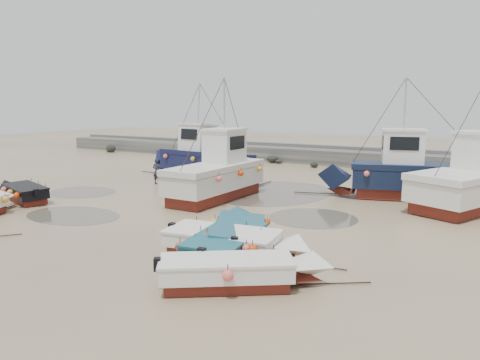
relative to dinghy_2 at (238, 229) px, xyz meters
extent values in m
plane|color=tan|center=(-4.55, 0.81, -0.55)|extent=(120.00, 120.00, 0.00)
cube|color=slate|center=(-4.55, 22.81, 0.05)|extent=(60.00, 2.20, 1.20)
cube|color=slate|center=(-4.55, 24.02, 0.78)|extent=(60.00, 0.60, 0.25)
ellipsoid|color=black|center=(0.55, 19.84, -0.26)|extent=(0.84, 0.86, 0.51)
ellipsoid|color=black|center=(3.25, 21.38, -0.21)|extent=(0.98, 1.07, 0.72)
ellipsoid|color=black|center=(-9.62, 21.28, -0.20)|extent=(0.99, 0.80, 0.58)
ellipsoid|color=black|center=(-28.06, 20.47, -0.32)|extent=(0.65, 0.64, 0.43)
ellipsoid|color=black|center=(5.14, 20.79, -0.34)|extent=(0.61, 0.47, 0.46)
ellipsoid|color=black|center=(-8.86, 21.08, -0.34)|extent=(0.61, 0.53, 0.32)
ellipsoid|color=black|center=(-13.72, 20.16, -0.17)|extent=(1.09, 0.88, 0.72)
ellipsoid|color=black|center=(-11.80, 20.47, -0.32)|extent=(0.65, 0.60, 0.37)
ellipsoid|color=black|center=(4.92, 20.21, -0.24)|extent=(0.88, 0.64, 0.62)
ellipsoid|color=black|center=(-5.47, 20.41, -0.33)|extent=(0.64, 0.62, 0.48)
ellipsoid|color=black|center=(-27.97, 20.61, -0.17)|extent=(1.10, 0.87, 0.86)
ellipsoid|color=black|center=(3.30, 21.24, -0.36)|extent=(0.55, 0.45, 0.29)
cylinder|color=#595247|center=(-8.56, -0.13, -0.55)|extent=(4.74, 4.74, 0.01)
cylinder|color=#595247|center=(0.79, 4.95, -0.55)|extent=(3.89, 3.89, 0.01)
cylinder|color=#595247|center=(-12.71, 3.87, -0.55)|extent=(4.00, 4.00, 0.01)
cylinder|color=#595247|center=(-3.37, 9.37, -0.55)|extent=(6.23, 6.23, 0.01)
pyramid|color=silver|center=(-12.29, -1.12, 0.43)|extent=(1.59, 1.15, 0.90)
cylinder|color=black|center=(-12.60, -0.23, -0.52)|extent=(0.71, 1.90, 0.04)
sphere|color=#DD3D09|center=(-11.25, -1.54, 0.08)|extent=(0.30, 0.30, 0.30)
cube|color=maroon|center=(0.16, -0.33, -0.40)|extent=(2.67, 3.53, 0.30)
cube|color=#1B5267|center=(0.16, -0.33, -0.02)|extent=(2.99, 3.85, 0.45)
pyramid|color=#1B5267|center=(-0.77, 1.55, 0.43)|extent=(1.75, 1.35, 0.90)
cube|color=brown|center=(0.16, -0.33, 0.14)|extent=(2.46, 3.21, 0.10)
cube|color=#1B5267|center=(0.16, -0.33, 0.23)|extent=(3.09, 3.95, 0.07)
cube|color=black|center=(0.98, -1.97, 0.15)|extent=(0.28, 0.26, 0.35)
cylinder|color=black|center=(-1.16, 2.35, -0.52)|extent=(0.92, 1.81, 0.04)
sphere|color=#DD3D09|center=(-0.04, -1.99, 0.08)|extent=(0.30, 0.30, 0.30)
sphere|color=#DD3D09|center=(1.20, -0.34, 0.08)|extent=(0.30, 0.30, 0.30)
sphere|color=#DD3D09|center=(-0.87, -0.32, 0.08)|extent=(0.30, 0.30, 0.30)
sphere|color=#DD3D09|center=(0.37, 1.33, 0.08)|extent=(0.30, 0.30, 0.30)
cube|color=maroon|center=(1.84, -3.63, -0.40)|extent=(3.33, 2.83, 0.30)
cube|color=silver|center=(1.84, -3.63, -0.02)|extent=(3.64, 3.14, 0.45)
pyramid|color=silver|center=(3.55, -2.41, 0.43)|extent=(1.37, 1.52, 0.90)
cube|color=brown|center=(1.84, -3.63, 0.14)|extent=(3.03, 2.59, 0.10)
cube|color=silver|center=(1.84, -3.63, 0.23)|extent=(3.74, 3.23, 0.07)
cube|color=black|center=(0.35, -4.69, 0.15)|extent=(0.27, 0.28, 0.35)
cylinder|color=black|center=(4.27, -1.90, -0.52)|extent=(1.65, 1.19, 0.04)
sphere|color=#DD3D09|center=(0.24, -3.78, 0.08)|extent=(0.30, 0.30, 0.30)
sphere|color=#DD3D09|center=(2.30, -4.28, 0.08)|extent=(0.30, 0.30, 0.30)
sphere|color=#DD3D09|center=(2.51, -2.17, 0.08)|extent=(0.30, 0.30, 0.30)
cube|color=maroon|center=(-13.01, 0.62, -0.40)|extent=(3.26, 1.97, 0.30)
cube|color=black|center=(-13.01, 0.62, -0.02)|extent=(3.53, 2.23, 0.45)
pyramid|color=black|center=(-14.92, 1.22, 0.43)|extent=(1.07, 1.45, 0.90)
cube|color=brown|center=(-13.01, 0.62, 0.14)|extent=(2.96, 1.82, 0.10)
cube|color=black|center=(-13.01, 0.62, 0.23)|extent=(3.62, 2.30, 0.07)
cube|color=black|center=(-11.37, 0.11, 0.15)|extent=(0.24, 0.26, 0.35)
cylinder|color=black|center=(-15.74, 1.48, -0.52)|extent=(1.92, 0.64, 0.04)
sphere|color=#DD3D09|center=(-11.99, -0.50, 0.08)|extent=(0.30, 0.30, 0.30)
sphere|color=#DD3D09|center=(-12.03, 1.12, 0.08)|extent=(0.30, 0.30, 0.30)
sphere|color=#DD3D09|center=(-12.99, -0.19, 0.08)|extent=(0.30, 0.30, 0.30)
sphere|color=#DD3D09|center=(-13.03, 1.44, 0.08)|extent=(0.30, 0.30, 0.30)
sphere|color=#DD3D09|center=(-13.99, 0.12, 0.08)|extent=(0.30, 0.30, 0.30)
sphere|color=#DD3D09|center=(-14.03, 1.75, 0.08)|extent=(0.30, 0.30, 0.30)
cube|color=maroon|center=(0.19, -1.32, -0.40)|extent=(3.55, 1.89, 0.30)
cube|color=silver|center=(0.19, -1.32, -0.02)|extent=(3.83, 2.18, 0.45)
pyramid|color=silver|center=(2.33, -1.00, 0.43)|extent=(0.95, 1.75, 0.90)
cube|color=brown|center=(0.19, -1.32, 0.14)|extent=(3.21, 1.76, 0.10)
cube|color=silver|center=(0.19, -1.32, 0.23)|extent=(3.92, 2.26, 0.07)
cube|color=black|center=(-1.68, -1.60, 0.15)|extent=(0.21, 0.24, 0.35)
cylinder|color=black|center=(3.22, -0.87, -0.52)|extent=(1.98, 0.33, 0.04)
sphere|color=#DD3D09|center=(-1.37, -0.59, 0.08)|extent=(0.30, 0.30, 0.30)
sphere|color=#DD3D09|center=(-0.14, -2.33, 0.08)|extent=(0.30, 0.30, 0.30)
sphere|color=#DD3D09|center=(0.53, -0.31, 0.08)|extent=(0.30, 0.30, 0.30)
sphere|color=#DD3D09|center=(1.76, -2.05, 0.08)|extent=(0.30, 0.30, 0.30)
cube|color=maroon|center=(0.45, -1.50, -0.40)|extent=(1.97, 3.58, 0.30)
cube|color=#165664|center=(0.45, -1.50, -0.02)|extent=(2.25, 3.87, 0.45)
pyramid|color=#165664|center=(0.05, 0.62, 0.43)|extent=(1.71, 1.00, 0.90)
cube|color=brown|center=(0.45, -1.50, 0.14)|extent=(1.83, 3.24, 0.10)
cube|color=#165664|center=(0.45, -1.50, 0.23)|extent=(2.33, 3.96, 0.07)
cube|color=black|center=(0.80, -3.37, 0.15)|extent=(0.25, 0.22, 0.35)
cylinder|color=black|center=(-0.12, 1.51, -0.52)|extent=(0.41, 1.97, 0.04)
sphere|color=#DD3D09|center=(-0.19, -3.10, 0.08)|extent=(0.30, 0.30, 0.30)
sphere|color=#DD3D09|center=(1.49, -2.04, 0.08)|extent=(0.30, 0.30, 0.30)
sphere|color=#DD3D09|center=(-0.45, -1.68, 0.08)|extent=(0.30, 0.30, 0.30)
sphere|color=#DD3D09|center=(1.22, -0.62, 0.08)|extent=(0.30, 0.30, 0.30)
sphere|color=#DD3D09|center=(-0.72, -0.26, 0.08)|extent=(0.30, 0.30, 0.30)
cube|color=maroon|center=(-9.16, 10.87, -0.27)|extent=(6.04, 2.58, 0.55)
cube|color=#0F1436|center=(-9.16, 10.87, 0.48)|extent=(6.50, 2.96, 0.95)
pyramid|color=#0F1436|center=(-12.83, 11.32, 1.18)|extent=(1.68, 2.38, 1.40)
cube|color=brown|center=(-9.16, 10.87, 0.99)|extent=(6.35, 2.86, 0.08)
cube|color=#0F1436|center=(-9.16, 10.87, 1.13)|extent=(6.65, 3.02, 0.30)
cube|color=white|center=(-10.01, 10.98, 2.10)|extent=(2.17, 1.78, 1.70)
cube|color=white|center=(-10.01, 10.98, 3.01)|extent=(2.35, 1.93, 0.12)
cube|color=black|center=(-11.03, 11.10, 2.36)|extent=(0.21, 1.32, 0.68)
cylinder|color=#B7B7B2|center=(-10.01, 10.98, 4.37)|extent=(0.10, 0.10, 2.60)
cylinder|color=black|center=(-13.90, 11.45, -0.52)|extent=(2.98, 0.41, 0.05)
sphere|color=#EE6360|center=(-6.83, 9.35, 0.83)|extent=(0.30, 0.30, 0.30)
sphere|color=#EE6360|center=(-7.77, 11.94, 0.83)|extent=(0.30, 0.30, 0.30)
sphere|color=#EE6360|center=(-9.31, 9.65, 0.83)|extent=(0.30, 0.30, 0.30)
sphere|color=#EE6360|center=(-10.25, 12.24, 0.83)|extent=(0.30, 0.30, 0.30)
sphere|color=#EE6360|center=(-11.79, 9.95, 0.83)|extent=(0.30, 0.30, 0.30)
cube|color=maroon|center=(-5.07, 6.07, -0.27)|extent=(1.93, 6.00, 0.55)
cube|color=silver|center=(-5.07, 6.07, 0.48)|extent=(2.27, 6.44, 0.95)
pyramid|color=silver|center=(-5.11, 9.82, 1.18)|extent=(2.21, 1.45, 1.40)
cube|color=brown|center=(-5.07, 6.07, 0.99)|extent=(2.18, 6.29, 0.08)
cube|color=silver|center=(-5.07, 6.07, 1.13)|extent=(2.31, 6.59, 0.30)
cube|color=white|center=(-5.08, 6.94, 2.10)|extent=(1.56, 2.02, 1.70)
cube|color=white|center=(-5.08, 6.94, 3.01)|extent=(1.68, 2.18, 0.12)
cube|color=black|center=(-5.09, 7.96, 2.36)|extent=(1.31, 0.06, 0.68)
cylinder|color=#B7B7B2|center=(-5.08, 6.94, 4.37)|extent=(0.10, 0.10, 2.60)
cylinder|color=black|center=(-5.12, 10.91, -0.52)|extent=(0.08, 3.00, 0.05)
sphere|color=#EE6360|center=(-6.25, 3.50, 0.83)|extent=(0.30, 0.30, 0.30)
sphere|color=#EE6360|center=(-3.83, 4.55, 0.83)|extent=(0.30, 0.30, 0.30)
sphere|color=#EE6360|center=(-6.28, 5.54, 0.83)|extent=(0.30, 0.30, 0.30)
sphere|color=#EE6360|center=(-3.85, 6.59, 0.83)|extent=(0.30, 0.30, 0.30)
sphere|color=#EE6360|center=(-6.30, 7.58, 0.83)|extent=(0.30, 0.30, 0.30)
sphere|color=#EE6360|center=(-3.88, 8.63, 0.83)|extent=(0.30, 0.30, 0.30)
cube|color=maroon|center=(3.93, 11.71, -0.27)|extent=(6.66, 3.83, 0.55)
cube|color=black|center=(3.93, 11.71, 0.48)|extent=(7.21, 4.32, 0.95)
pyramid|color=black|center=(0.16, 10.57, 1.18)|extent=(2.07, 2.77, 1.40)
cube|color=brown|center=(3.93, 11.71, 0.99)|extent=(7.03, 4.18, 0.08)
cube|color=black|center=(3.93, 11.71, 1.13)|extent=(7.37, 4.41, 0.30)
cube|color=white|center=(3.05, 11.44, 2.10)|extent=(2.41, 2.23, 1.70)
cube|color=white|center=(3.05, 11.44, 3.01)|extent=(2.61, 2.40, 0.12)
cube|color=black|center=(2.07, 11.15, 2.36)|extent=(0.47, 1.42, 0.68)
cylinder|color=#B7B7B2|center=(3.05, 11.44, 4.37)|extent=(0.10, 0.10, 2.60)
cylinder|color=black|center=(-0.91, 10.25, -0.52)|extent=(2.89, 0.91, 0.05)
sphere|color=#EE6360|center=(4.83, 13.39, 0.83)|extent=(0.30, 0.30, 0.30)
sphere|color=#EE6360|center=(4.32, 10.42, 0.83)|extent=(0.30, 0.30, 0.30)
sphere|color=#EE6360|center=(2.25, 12.61, 0.83)|extent=(0.30, 0.30, 0.30)
sphere|color=#EE6360|center=(1.74, 9.64, 0.83)|extent=(0.30, 0.30, 0.30)
cube|color=maroon|center=(6.39, 10.24, -0.27)|extent=(4.47, 6.50, 0.55)
cube|color=silver|center=(6.39, 10.24, 0.48)|extent=(5.02, 7.06, 0.95)
cube|color=brown|center=(6.39, 10.24, 0.99)|extent=(4.86, 6.89, 0.08)
cube|color=silver|center=(6.39, 10.24, 1.13)|extent=(5.13, 7.22, 0.30)
sphere|color=#EE6360|center=(4.03, 8.41, 0.83)|extent=(0.30, 0.30, 0.30)
sphere|color=#EE6360|center=(5.02, 10.81, 0.83)|extent=(0.30, 0.30, 0.30)
sphere|color=#EE6360|center=(6.01, 13.20, 0.83)|extent=(0.30, 0.30, 0.30)
imported|color=#1B2136|center=(-10.90, 8.20, -0.55)|extent=(0.65, 0.49, 1.59)
camera|label=1|loc=(8.33, -13.67, 4.35)|focal=35.00mm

